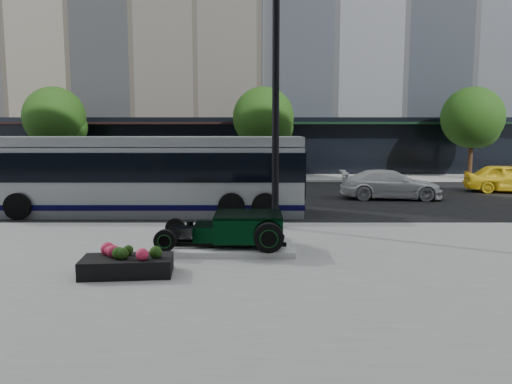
{
  "coord_description": "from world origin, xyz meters",
  "views": [
    {
      "loc": [
        0.58,
        -18.3,
        3.21
      ],
      "look_at": [
        0.56,
        -2.41,
        1.2
      ],
      "focal_mm": 35.0,
      "sensor_mm": 36.0,
      "label": 1
    }
  ],
  "objects_px": {
    "transit_bus": "(144,175)",
    "white_sedan": "(390,185)",
    "yellow_taxi": "(509,178)",
    "hot_rod": "(240,228)",
    "flower_planter": "(127,264)",
    "lamppost": "(276,120)"
  },
  "relations": [
    {
      "from": "hot_rod",
      "to": "white_sedan",
      "type": "xyz_separation_m",
      "value": [
        6.61,
        10.31,
        -0.03
      ]
    },
    {
      "from": "hot_rod",
      "to": "flower_planter",
      "type": "height_order",
      "value": "hot_rod"
    },
    {
      "from": "hot_rod",
      "to": "yellow_taxi",
      "type": "relative_size",
      "value": 0.76
    },
    {
      "from": "flower_planter",
      "to": "yellow_taxi",
      "type": "xyz_separation_m",
      "value": [
        15.58,
        14.81,
        0.38
      ]
    },
    {
      "from": "hot_rod",
      "to": "flower_planter",
      "type": "distance_m",
      "value": 3.23
    },
    {
      "from": "transit_bus",
      "to": "lamppost",
      "type": "bearing_deg",
      "value": -33.88
    },
    {
      "from": "lamppost",
      "to": "hot_rod",
      "type": "bearing_deg",
      "value": -108.64
    },
    {
      "from": "yellow_taxi",
      "to": "transit_bus",
      "type": "bearing_deg",
      "value": 123.18
    },
    {
      "from": "transit_bus",
      "to": "white_sedan",
      "type": "relative_size",
      "value": 2.64
    },
    {
      "from": "white_sedan",
      "to": "yellow_taxi",
      "type": "distance_m",
      "value": 7.02
    },
    {
      "from": "transit_bus",
      "to": "yellow_taxi",
      "type": "height_order",
      "value": "transit_bus"
    },
    {
      "from": "transit_bus",
      "to": "flower_planter",
      "type": "bearing_deg",
      "value": -79.86
    },
    {
      "from": "hot_rod",
      "to": "transit_bus",
      "type": "height_order",
      "value": "transit_bus"
    },
    {
      "from": "transit_bus",
      "to": "yellow_taxi",
      "type": "bearing_deg",
      "value": 20.36
    },
    {
      "from": "hot_rod",
      "to": "lamppost",
      "type": "bearing_deg",
      "value": 71.36
    },
    {
      "from": "lamppost",
      "to": "white_sedan",
      "type": "xyz_separation_m",
      "value": [
        5.6,
        7.31,
        -2.84
      ]
    },
    {
      "from": "lamppost",
      "to": "yellow_taxi",
      "type": "xyz_separation_m",
      "value": [
        12.23,
        9.61,
        -2.78
      ]
    },
    {
      "from": "white_sedan",
      "to": "yellow_taxi",
      "type": "height_order",
      "value": "yellow_taxi"
    },
    {
      "from": "hot_rod",
      "to": "flower_planter",
      "type": "relative_size",
      "value": 1.63
    },
    {
      "from": "hot_rod",
      "to": "lamppost",
      "type": "relative_size",
      "value": 0.44
    },
    {
      "from": "flower_planter",
      "to": "transit_bus",
      "type": "bearing_deg",
      "value": 100.14
    },
    {
      "from": "hot_rod",
      "to": "yellow_taxi",
      "type": "bearing_deg",
      "value": 43.62
    }
  ]
}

